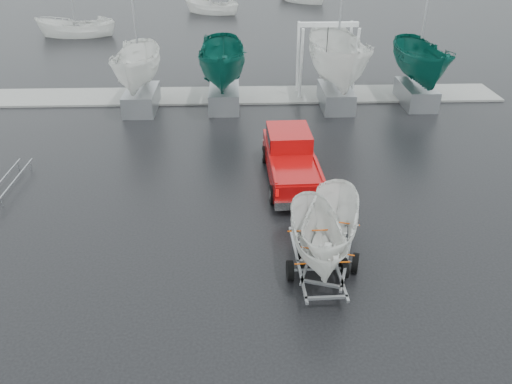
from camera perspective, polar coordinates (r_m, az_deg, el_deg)
name	(u,v)px	position (r m, az deg, el deg)	size (l,w,h in m)	color
ground_plane	(241,216)	(17.75, -1.73, -2.76)	(120.00, 120.00, 0.00)	black
dock	(239,95)	(29.54, -1.99, 10.99)	(30.00, 3.00, 0.12)	gray
pickup_truck	(290,156)	(19.93, 3.96, 4.10)	(2.12, 5.43, 1.79)	#980808
trailer_hitched	(320,206)	(13.90, 7.36, -1.61)	(1.80, 3.63, 4.31)	gray
trailer_parked	(335,192)	(14.33, 9.04, 0.00)	(2.21, 3.79, 4.61)	gray
boat_hoist	(327,49)	(29.23, 8.08, 15.87)	(3.30, 2.18, 4.12)	silver
keelboat_0	(135,43)	(27.16, -13.65, 16.24)	(2.25, 3.20, 10.42)	gray
keelboat_1	(222,35)	(26.78, -3.87, 17.52)	(2.45, 3.20, 7.62)	gray
keelboat_2	(342,21)	(26.97, 9.78, 18.68)	(2.85, 3.20, 11.04)	gray
keelboat_3	(425,37)	(28.65, 18.77, 16.43)	(2.32, 3.20, 10.48)	gray
moored_boat_0	(77,37)	(46.96, -19.73, 16.38)	(2.63, 2.56, 11.29)	silver
moored_boat_1	(211,14)	(54.97, -5.13, 19.64)	(3.09, 3.06, 11.05)	silver
moored_boat_2	(302,2)	(62.12, 5.31, 20.79)	(3.63, 3.63, 11.37)	silver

